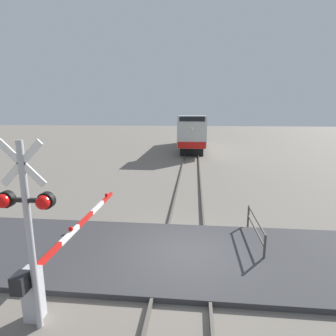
# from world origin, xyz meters

# --- Properties ---
(ground_plane) EXTENTS (160.00, 160.00, 0.00)m
(ground_plane) POSITION_xyz_m (0.00, 0.00, 0.00)
(ground_plane) COLOR slate
(rail_track_left) EXTENTS (0.08, 80.00, 0.15)m
(rail_track_left) POSITION_xyz_m (-0.72, 0.00, 0.07)
(rail_track_left) COLOR #59544C
(rail_track_left) RESTS_ON ground_plane
(rail_track_right) EXTENTS (0.08, 80.00, 0.15)m
(rail_track_right) POSITION_xyz_m (0.72, 0.00, 0.07)
(rail_track_right) COLOR #59544C
(rail_track_right) RESTS_ON ground_plane
(road_surface) EXTENTS (36.00, 4.46, 0.16)m
(road_surface) POSITION_xyz_m (0.00, 0.00, 0.08)
(road_surface) COLOR #38383A
(road_surface) RESTS_ON ground_plane
(locomotive) EXTENTS (2.89, 15.31, 4.21)m
(locomotive) POSITION_xyz_m (0.00, 25.69, 2.19)
(locomotive) COLOR black
(locomotive) RESTS_ON ground_plane
(crossing_signal) EXTENTS (1.18, 0.33, 4.16)m
(crossing_signal) POSITION_xyz_m (-3.07, -3.22, 2.60)
(crossing_signal) COLOR #ADADB2
(crossing_signal) RESTS_ON ground_plane
(crossing_gate) EXTENTS (0.36, 6.47, 1.36)m
(crossing_gate) POSITION_xyz_m (-3.30, -2.10, 0.86)
(crossing_gate) COLOR silver
(crossing_gate) RESTS_ON ground_plane
(guard_railing) EXTENTS (0.08, 2.71, 0.95)m
(guard_railing) POSITION_xyz_m (2.50, 1.24, 0.62)
(guard_railing) COLOR #4C4742
(guard_railing) RESTS_ON ground_plane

